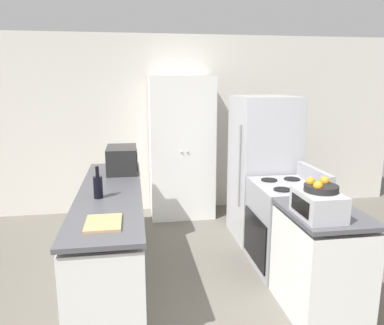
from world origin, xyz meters
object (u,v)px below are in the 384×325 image
at_px(pantry_cabinet, 181,148).
at_px(wine_bottle, 98,186).
at_px(toaster_oven, 318,204).
at_px(fruit_bowl, 320,187).
at_px(microwave, 122,159).
at_px(refrigerator, 263,169).
at_px(stove, 285,226).

distance_m(pantry_cabinet, wine_bottle, 2.16).
xyz_separation_m(toaster_oven, fruit_bowl, (0.02, 0.02, 0.14)).
distance_m(pantry_cabinet, microwave, 1.24).
xyz_separation_m(pantry_cabinet, microwave, (-0.82, -0.93, 0.05)).
xyz_separation_m(refrigerator, toaster_oven, (-0.17, -1.73, 0.12)).
height_order(pantry_cabinet, refrigerator, pantry_cabinet).
bearing_deg(refrigerator, fruit_bowl, -95.23).
bearing_deg(pantry_cabinet, wine_bottle, -117.87).
xyz_separation_m(stove, microwave, (-1.68, 0.82, 0.59)).
relative_size(microwave, wine_bottle, 1.76).
xyz_separation_m(refrigerator, fruit_bowl, (-0.16, -1.71, 0.26)).
bearing_deg(fruit_bowl, microwave, 131.94).
xyz_separation_m(stove, toaster_oven, (-0.15, -0.92, 0.55)).
height_order(pantry_cabinet, fruit_bowl, pantry_cabinet).
relative_size(stove, refrigerator, 0.60).
relative_size(stove, wine_bottle, 3.62).
height_order(stove, wine_bottle, wine_bottle).
relative_size(refrigerator, toaster_oven, 4.25).
relative_size(refrigerator, fruit_bowl, 6.77).
xyz_separation_m(stove, fruit_bowl, (-0.13, -0.90, 0.68)).
height_order(pantry_cabinet, wine_bottle, pantry_cabinet).
xyz_separation_m(microwave, toaster_oven, (1.53, -1.74, -0.05)).
height_order(pantry_cabinet, toaster_oven, pantry_cabinet).
bearing_deg(refrigerator, wine_bottle, -153.11).
xyz_separation_m(microwave, fruit_bowl, (1.55, -1.72, 0.09)).
relative_size(refrigerator, wine_bottle, 5.99).
bearing_deg(stove, toaster_oven, -99.02).
distance_m(microwave, fruit_bowl, 2.32).
bearing_deg(stove, fruit_bowl, -98.21).
bearing_deg(refrigerator, microwave, 179.53).
xyz_separation_m(stove, wine_bottle, (-1.87, -0.15, 0.55)).
bearing_deg(microwave, pantry_cabinet, 48.76).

